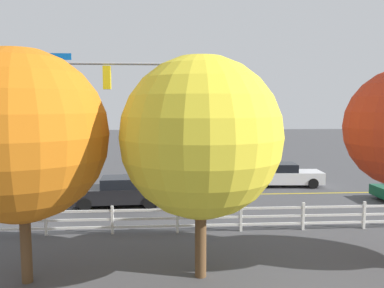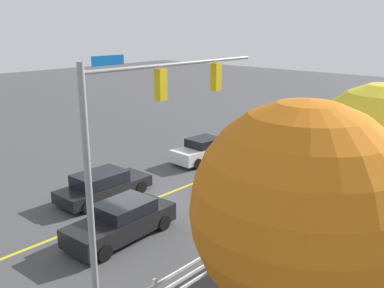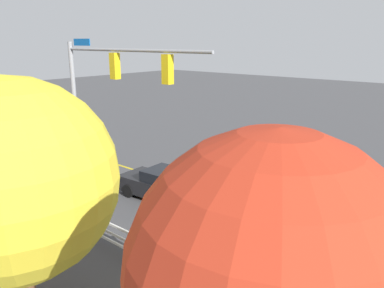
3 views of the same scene
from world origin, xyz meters
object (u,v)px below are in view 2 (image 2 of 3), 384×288
car_1 (206,150)px  tree_1 (301,210)px  car_3 (103,185)px  tree_0 (382,160)px  car_0 (122,221)px  car_2 (315,143)px

car_1 → tree_1: size_ratio=0.71×
car_3 → tree_0: tree_0 is taller
car_0 → tree_0: size_ratio=0.71×
car_2 → tree_1: size_ratio=0.68×
tree_0 → car_0: bearing=-67.7°
car_2 → car_3: bearing=-15.1°
car_1 → tree_1: tree_1 is taller
car_1 → car_3: bearing=-174.9°
car_2 → tree_0: (12.66, 8.30, 3.59)m
tree_0 → tree_1: tree_1 is taller
car_3 → tree_1: 13.25m
car_1 → car_3: 7.98m
car_0 → car_3: (-1.91, -3.81, -0.04)m
car_1 → tree_0: bearing=-114.0°
car_0 → car_2: size_ratio=1.02×
car_0 → car_3: 4.26m
car_3 → tree_0: bearing=-83.6°
car_2 → tree_0: bearing=33.5°
tree_0 → tree_1: (5.07, 0.04, 0.07)m
car_0 → tree_0: tree_0 is taller
tree_1 → car_2: bearing=-154.8°
car_2 → tree_0: size_ratio=0.70×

